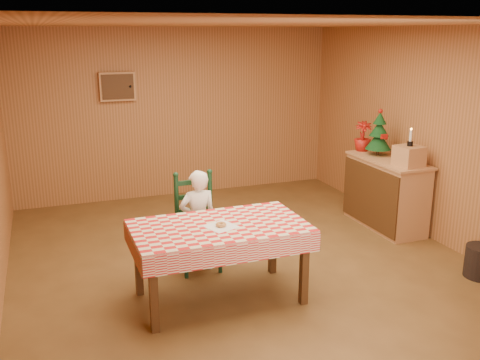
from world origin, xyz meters
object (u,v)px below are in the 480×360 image
ladder_chair (197,224)px  shelf_unit (385,193)px  seated_child (198,221)px  christmas_tree (379,134)px  crate (409,156)px  dining_table (219,233)px

ladder_chair → shelf_unit: bearing=7.7°
ladder_chair → shelf_unit: ladder_chair is taller
seated_child → shelf_unit: 2.73m
seated_child → christmas_tree: 2.86m
shelf_unit → christmas_tree: (0.01, 0.25, 0.74)m
seated_child → shelf_unit: seated_child is taller
crate → dining_table: bearing=-164.5°
seated_child → crate: bearing=-179.5°
seated_child → shelf_unit: size_ratio=0.91×
seated_child → christmas_tree: christmas_tree is taller
christmas_tree → shelf_unit: bearing=-92.0°
ladder_chair → seated_child: 0.08m
dining_table → seated_child: bearing=90.0°
shelf_unit → crate: crate is taller
dining_table → crate: (2.71, 0.75, 0.37)m
seated_child → crate: (2.71, 0.02, 0.49)m
ladder_chair → christmas_tree: christmas_tree is taller
dining_table → crate: bearing=15.5°
ladder_chair → seated_child: bearing=-90.0°
crate → christmas_tree: size_ratio=0.48×
dining_table → christmas_tree: (2.71, 1.40, 0.52)m
ladder_chair → seated_child: (0.00, -0.06, 0.06)m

